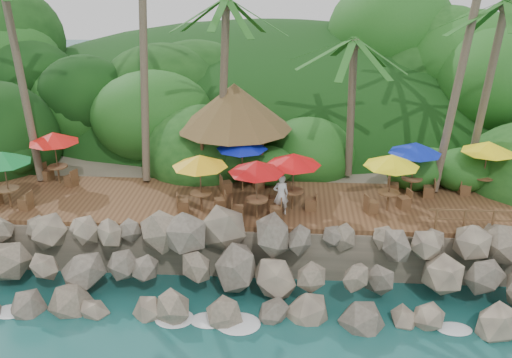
{
  "coord_description": "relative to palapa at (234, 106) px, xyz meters",
  "views": [
    {
      "loc": [
        1.49,
        -16.69,
        12.62
      ],
      "look_at": [
        0.0,
        6.0,
        3.4
      ],
      "focal_mm": 39.38,
      "sensor_mm": 36.0,
      "label": 1
    }
  ],
  "objects": [
    {
      "name": "ground",
      "position": [
        1.25,
        -9.28,
        -5.79
      ],
      "size": [
        140.0,
        140.0,
        0.0
      ],
      "primitive_type": "plane",
      "color": "#19514F",
      "rests_on": "ground"
    },
    {
      "name": "land_base",
      "position": [
        1.25,
        6.72,
        -4.74
      ],
      "size": [
        32.0,
        25.2,
        2.1
      ],
      "primitive_type": "cube",
      "color": "gray",
      "rests_on": "ground"
    },
    {
      "name": "jungle_hill",
      "position": [
        1.25,
        14.22,
        -5.79
      ],
      "size": [
        44.8,
        28.0,
        15.4
      ],
      "primitive_type": "ellipsoid",
      "color": "#143811",
      "rests_on": "ground"
    },
    {
      "name": "seawall",
      "position": [
        1.25,
        -7.28,
        -4.64
      ],
      "size": [
        29.0,
        4.0,
        2.3
      ],
      "primitive_type": null,
      "color": "gray",
      "rests_on": "ground"
    },
    {
      "name": "terrace",
      "position": [
        1.25,
        -3.28,
        -3.59
      ],
      "size": [
        26.0,
        5.0,
        0.2
      ],
      "primitive_type": "cube",
      "color": "brown",
      "rests_on": "land_base"
    },
    {
      "name": "jungle_foliage",
      "position": [
        1.25,
        5.72,
        -5.79
      ],
      "size": [
        44.0,
        16.0,
        12.0
      ],
      "primitive_type": null,
      "color": "#143811",
      "rests_on": "ground"
    },
    {
      "name": "foam_line",
      "position": [
        1.25,
        -8.98,
        -5.76
      ],
      "size": [
        25.2,
        0.8,
        0.06
      ],
      "color": "white",
      "rests_on": "ground"
    },
    {
      "name": "palapa",
      "position": [
        0.0,
        0.0,
        0.0
      ],
      "size": [
        5.57,
        5.57,
        4.6
      ],
      "color": "brown",
      "rests_on": "ground"
    },
    {
      "name": "dining_clusters",
      "position": [
        1.41,
        -3.21,
        -1.38
      ],
      "size": [
        23.23,
        5.55,
        2.55
      ],
      "color": "brown",
      "rests_on": "terrace"
    },
    {
      "name": "waiter",
      "position": [
        2.37,
        -4.45,
        -2.6
      ],
      "size": [
        0.73,
        0.56,
        1.79
      ],
      "primitive_type": "imported",
      "rotation": [
        0.0,
        0.0,
        3.37
      ],
      "color": "silver",
      "rests_on": "terrace"
    }
  ]
}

